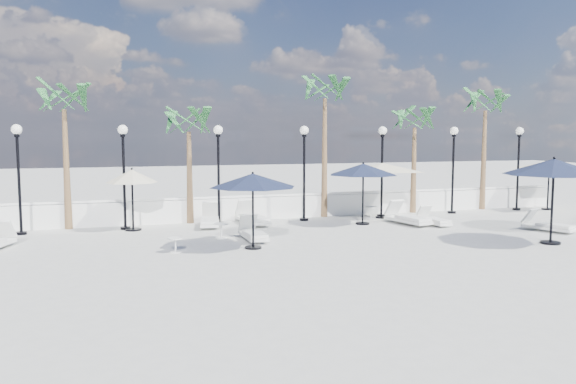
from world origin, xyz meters
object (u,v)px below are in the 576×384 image
object	(u,v)px
lounger_7	(548,225)
parasol_navy_left	(253,181)
parasol_cream_small	(132,177)
lounger_1	(253,233)
lounger_5	(408,218)
lounger_2	(210,220)
parasol_cream_sq_b	(549,162)
parasol_navy_mid	(363,170)
parasol_cream_sq_a	(382,163)
lounger_3	(252,217)
parasol_navy_right	(554,167)
lounger_4	(433,220)

from	to	relation	value
lounger_7	parasol_navy_left	distance (m)	11.07
parasol_cream_small	lounger_1	bearing A→B (deg)	-41.09
lounger_1	lounger_7	xyz separation A→B (m)	(10.56, -1.66, -0.01)
lounger_5	parasol_navy_left	bearing A→B (deg)	-169.48
lounger_2	parasol_cream_sq_b	bearing A→B (deg)	10.92
parasol_navy_mid	parasol_cream_sq_b	bearing A→B (deg)	7.23
lounger_1	parasol_navy_left	distance (m)	2.31
parasol_navy_left	parasol_cream_sq_a	world-z (taller)	parasol_cream_sq_a
parasol_cream_sq_b	parasol_cream_small	bearing A→B (deg)	180.00
lounger_3	lounger_7	world-z (taller)	lounger_3
lounger_3	parasol_cream_sq_a	size ratio (longest dim) A/B	0.44
lounger_3	lounger_7	xyz separation A→B (m)	(9.76, -4.90, -0.04)
lounger_3	parasol_cream_sq_b	size ratio (longest dim) A/B	0.46
parasol_navy_mid	parasol_navy_right	xyz separation A→B (m)	(3.99, -5.49, 0.31)
parasol_navy_left	parasol_cream_small	bearing A→B (deg)	126.22
parasol_cream_small	lounger_2	bearing A→B (deg)	0.45
lounger_4	parasol_navy_right	bearing A→B (deg)	-73.37
lounger_4	parasol_navy_right	xyz separation A→B (m)	(1.47, -4.45, 2.23)
lounger_3	parasol_navy_right	xyz separation A→B (m)	(8.10, -6.80, 2.18)
lounger_1	parasol_navy_mid	xyz separation A→B (m)	(4.91, 1.93, 1.90)
parasol_cream_small	lounger_4	bearing A→B (deg)	-11.83
lounger_5	parasol_cream_sq_a	xyz separation A→B (m)	(-0.15, 1.87, 2.03)
lounger_7	parasol_navy_mid	bearing A→B (deg)	126.98
lounger_5	parasol_navy_mid	xyz separation A→B (m)	(-1.65, 0.58, 1.87)
parasol_navy_right	parasol_cream_sq_b	world-z (taller)	parasol_navy_right
parasol_navy_mid	parasol_cream_sq_b	distance (m)	10.22
parasol_cream_sq_a	lounger_4	bearing A→B (deg)	-66.35
parasol_navy_left	lounger_5	bearing A→B (deg)	21.28
parasol_navy_left	parasol_navy_right	world-z (taller)	parasol_navy_right
lounger_1	lounger_7	world-z (taller)	lounger_1
lounger_1	parasol_cream_sq_b	size ratio (longest dim) A/B	0.39
parasol_cream_sq_b	parasol_cream_small	distance (m)	18.74
lounger_3	parasol_cream_sq_a	world-z (taller)	parasol_cream_sq_a
parasol_navy_left	parasol_cream_small	world-z (taller)	parasol_navy_left
lounger_1	parasol_navy_left	size ratio (longest dim) A/B	0.70
lounger_2	parasol_cream_sq_a	bearing A→B (deg)	10.82
parasol_cream_sq_a	lounger_5	bearing A→B (deg)	-85.30
lounger_3	parasol_navy_left	distance (m)	5.06
parasol_navy_right	parasol_cream_sq_a	size ratio (longest dim) A/B	0.61
lounger_2	parasol_cream_sq_b	xyz separation A→B (m)	(15.90, -0.02, 1.99)
lounger_1	parasol_navy_mid	bearing A→B (deg)	21.78
parasol_navy_left	parasol_cream_small	distance (m)	5.65
parasol_navy_right	lounger_4	bearing A→B (deg)	108.33
lounger_4	parasol_navy_mid	size ratio (longest dim) A/B	0.63
lounger_4	parasol_navy_left	size ratio (longest dim) A/B	0.64
lounger_2	parasol_navy_right	bearing A→B (deg)	-23.87
parasol_navy_mid	lounger_1	bearing A→B (deg)	-158.55
lounger_3	parasol_cream_small	bearing A→B (deg)	173.36
parasol_cream_sq_a	parasol_navy_mid	bearing A→B (deg)	-139.32
lounger_1	lounger_4	bearing A→B (deg)	7.14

